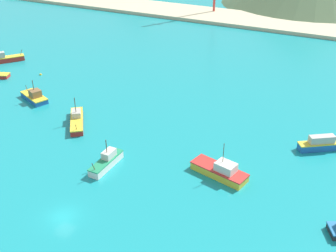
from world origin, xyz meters
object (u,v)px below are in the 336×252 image
(fishing_boat_3, at_px, (4,59))
(buoy_0, at_px, (41,75))
(fishing_boat_10, at_px, (220,171))
(fishing_boat_11, at_px, (107,161))
(fishing_boat_12, at_px, (77,120))
(fishing_boat_1, at_px, (34,97))
(fishing_boat_0, at_px, (326,144))

(fishing_boat_3, relative_size, buoy_0, 15.88)
(fishing_boat_3, relative_size, fishing_boat_10, 0.96)
(fishing_boat_11, xyz_separation_m, fishing_boat_12, (-14.10, 9.85, -0.17))
(fishing_boat_10, xyz_separation_m, fishing_boat_12, (-32.28, 3.62, -0.19))
(fishing_boat_3, height_order, fishing_boat_12, fishing_boat_12)
(fishing_boat_1, height_order, buoy_0, fishing_boat_1)
(fishing_boat_0, bearing_deg, fishing_boat_12, -164.61)
(fishing_boat_0, distance_m, fishing_boat_12, 48.29)
(fishing_boat_10, height_order, buoy_0, fishing_boat_10)
(fishing_boat_11, bearing_deg, buoy_0, 145.80)
(fishing_boat_0, relative_size, buoy_0, 16.57)
(fishing_boat_10, bearing_deg, fishing_boat_1, 170.35)
(fishing_boat_3, xyz_separation_m, fishing_boat_10, (73.23, -23.27, 0.01))
(fishing_boat_12, bearing_deg, fishing_boat_11, -34.93)
(fishing_boat_12, bearing_deg, fishing_boat_3, 154.36)
(fishing_boat_3, height_order, buoy_0, fishing_boat_3)
(fishing_boat_1, distance_m, fishing_boat_11, 32.93)
(fishing_boat_10, height_order, fishing_boat_12, fishing_boat_10)
(fishing_boat_1, xyz_separation_m, fishing_boat_12, (15.53, -4.51, -0.09))
(fishing_boat_12, bearing_deg, fishing_boat_0, 15.39)
(fishing_boat_10, bearing_deg, fishing_boat_0, 49.01)
(fishing_boat_3, relative_size, fishing_boat_12, 1.00)
(buoy_0, bearing_deg, fishing_boat_1, -52.06)
(fishing_boat_3, height_order, fishing_boat_11, fishing_boat_11)
(fishing_boat_0, xyz_separation_m, buoy_0, (-71.67, 3.98, -0.96))
(fishing_boat_11, bearing_deg, fishing_boat_0, 34.92)
(fishing_boat_12, xyz_separation_m, buoy_0, (-25.11, 16.80, -0.71))
(fishing_boat_1, xyz_separation_m, fishing_boat_10, (47.81, -8.13, 0.10))
(fishing_boat_1, height_order, fishing_boat_12, fishing_boat_12)
(fishing_boat_0, distance_m, fishing_boat_11, 39.59)
(fishing_boat_10, xyz_separation_m, fishing_boat_11, (-18.18, -6.23, -0.02))
(fishing_boat_12, bearing_deg, fishing_boat_10, -6.39)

